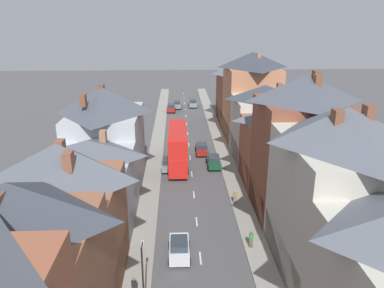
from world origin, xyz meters
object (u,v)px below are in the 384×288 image
object	(u,v)px
car_parked_right_b	(202,149)
pedestrian_mid_right	(251,239)
car_parked_left_b	(179,248)
pedestrian_mid_left	(134,286)
car_mid_black	(177,104)
car_mid_white	(193,103)
double_decker_bus_lead	(178,147)
car_near_blue	(171,108)
car_near_silver	(214,161)
car_far_grey	(168,164)
street_lamp	(143,276)
pedestrian_far_left	(235,196)

from	to	relation	value
car_parked_right_b	pedestrian_mid_right	bearing A→B (deg)	-83.54
car_parked_left_b	pedestrian_mid_right	world-z (taller)	pedestrian_mid_right
pedestrian_mid_left	pedestrian_mid_right	world-z (taller)	same
car_mid_black	car_mid_white	size ratio (longest dim) A/B	0.98
double_decker_bus_lead	car_near_blue	size ratio (longest dim) A/B	2.69
car_near_silver	car_far_grey	xyz separation A→B (m)	(-6.20, -0.68, -0.01)
car_far_grey	pedestrian_mid_right	distance (m)	20.11
car_near_blue	street_lamp	size ratio (longest dim) A/B	0.73
car_near_silver	pedestrian_far_left	distance (m)	11.14
car_near_blue	car_parked_left_b	distance (m)	51.59
pedestrian_mid_left	pedestrian_far_left	xyz separation A→B (m)	(9.51, 13.95, 0.00)
car_near_silver	car_parked_left_b	xyz separation A→B (m)	(-4.90, -20.09, 0.02)
car_near_blue	car_near_silver	distance (m)	32.08
car_mid_black	street_lamp	distance (m)	61.46
car_parked_left_b	pedestrian_far_left	size ratio (longest dim) A/B	2.43
car_near_silver	car_mid_white	distance (m)	35.90
car_parked_right_b	double_decker_bus_lead	bearing A→B (deg)	-127.80
car_mid_black	car_parked_right_b	bearing A→B (deg)	-83.04
car_mid_black	pedestrian_far_left	world-z (taller)	pedestrian_far_left
car_parked_right_b	car_mid_black	bearing A→B (deg)	96.96
double_decker_bus_lead	pedestrian_mid_right	size ratio (longest dim) A/B	6.71
car_parked_left_b	car_far_grey	distance (m)	19.46
car_mid_white	street_lamp	xyz separation A→B (m)	(-6.05, -62.53, 2.39)
double_decker_bus_lead	car_parked_right_b	distance (m)	6.22
car_far_grey	pedestrian_far_left	size ratio (longest dim) A/B	2.52
car_near_silver	car_far_grey	distance (m)	6.24
double_decker_bus_lead	pedestrian_mid_left	xyz separation A→B (m)	(-3.32, -25.55, -1.78)
car_parked_left_b	car_mid_white	distance (m)	56.08
pedestrian_mid_right	car_near_blue	bearing A→B (deg)	98.60
car_far_grey	car_mid_white	bearing A→B (deg)	82.36
car_parked_left_b	pedestrian_mid_right	xyz separation A→B (m)	(6.37, 0.83, 0.20)
double_decker_bus_lead	car_mid_white	world-z (taller)	double_decker_bus_lead
pedestrian_mid_left	street_lamp	world-z (taller)	street_lamp
car_near_silver	pedestrian_far_left	size ratio (longest dim) A/B	2.61
car_far_grey	car_near_silver	bearing A→B (deg)	6.22
car_mid_black	pedestrian_mid_left	world-z (taller)	pedestrian_mid_left
car_near_silver	car_parked_left_b	world-z (taller)	car_parked_left_b
double_decker_bus_lead	pedestrian_mid_right	bearing A→B (deg)	-72.14
double_decker_bus_lead	car_near_silver	distance (m)	5.33
car_mid_white	car_parked_left_b	bearing A→B (deg)	-93.68
car_mid_white	pedestrian_mid_right	size ratio (longest dim) A/B	2.64
car_near_silver	car_mid_white	xyz separation A→B (m)	(-1.30, 35.87, 0.04)
pedestrian_mid_right	street_lamp	bearing A→B (deg)	-140.03
car_near_silver	pedestrian_mid_right	size ratio (longest dim) A/B	2.61
pedestrian_mid_left	street_lamp	size ratio (longest dim) A/B	0.29
pedestrian_mid_left	car_mid_black	bearing A→B (deg)	86.81
pedestrian_mid_left	street_lamp	xyz separation A→B (m)	(0.88, -1.65, 2.21)
car_parked_left_b	car_mid_white	bearing A→B (deg)	86.32
car_parked_right_b	street_lamp	xyz separation A→B (m)	(-6.05, -31.85, 2.43)
car_near_silver	pedestrian_far_left	bearing A→B (deg)	-83.38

